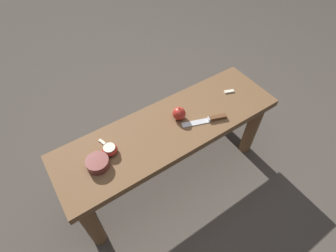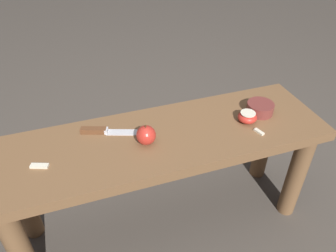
# 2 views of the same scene
# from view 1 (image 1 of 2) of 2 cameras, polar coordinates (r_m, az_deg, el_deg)

# --- Properties ---
(ground_plane) EXTENTS (8.00, 8.00, 0.00)m
(ground_plane) POSITION_cam_1_polar(r_m,az_deg,el_deg) (1.74, 0.37, -10.30)
(ground_plane) COLOR #4C443D
(wooden_bench) EXTENTS (1.21, 0.37, 0.48)m
(wooden_bench) POSITION_cam_1_polar(r_m,az_deg,el_deg) (1.42, 0.44, -2.72)
(wooden_bench) COLOR brown
(wooden_bench) RESTS_ON ground_plane
(knife) EXTENTS (0.23, 0.11, 0.02)m
(knife) POSITION_cam_1_polar(r_m,az_deg,el_deg) (1.37, 9.35, 1.50)
(knife) COLOR silver
(knife) RESTS_ON wooden_bench
(apple_whole) EXTENTS (0.07, 0.07, 0.08)m
(apple_whole) POSITION_cam_1_polar(r_m,az_deg,el_deg) (1.35, 2.43, 2.72)
(apple_whole) COLOR red
(apple_whole) RESTS_ON wooden_bench
(apple_cut) EXTENTS (0.07, 0.07, 0.04)m
(apple_cut) POSITION_cam_1_polar(r_m,az_deg,el_deg) (1.25, -12.55, -5.06)
(apple_cut) COLOR red
(apple_cut) RESTS_ON wooden_bench
(apple_slice_near_knife) EXTENTS (0.02, 0.04, 0.01)m
(apple_slice_near_knife) POSITION_cam_1_polar(r_m,az_deg,el_deg) (1.31, -14.13, -3.39)
(apple_slice_near_knife) COLOR silver
(apple_slice_near_knife) RESTS_ON wooden_bench
(apple_slice_center) EXTENTS (0.06, 0.04, 0.01)m
(apple_slice_center) POSITION_cam_1_polar(r_m,az_deg,el_deg) (1.55, 13.16, 7.34)
(apple_slice_center) COLOR silver
(apple_slice_center) RESTS_ON wooden_bench
(bowl) EXTENTS (0.10, 0.10, 0.04)m
(bowl) POSITION_cam_1_polar(r_m,az_deg,el_deg) (1.22, -15.05, -7.80)
(bowl) COLOR brown
(bowl) RESTS_ON wooden_bench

